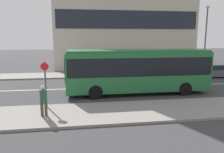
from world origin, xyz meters
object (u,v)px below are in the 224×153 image
at_px(city_bus, 137,68).
at_px(parked_car_0, 212,71).
at_px(pedestrian_near_stop, 43,99).
at_px(street_lamp, 206,33).
at_px(bus_stop_sign, 45,81).

xyz_separation_m(city_bus, parked_car_0, (9.49, 5.36, -1.22)).
height_order(pedestrian_near_stop, street_lamp, street_lamp).
relative_size(city_bus, pedestrian_near_stop, 6.47).
bearing_deg(city_bus, bus_stop_sign, -153.23).
height_order(parked_car_0, bus_stop_sign, bus_stop_sign).
bearing_deg(bus_stop_sign, street_lamp, 32.48).
xyz_separation_m(city_bus, street_lamp, (9.62, 7.17, 2.75)).
distance_m(city_bus, parked_car_0, 10.97).
xyz_separation_m(city_bus, bus_stop_sign, (-6.15, -2.87, -0.18)).
distance_m(bus_stop_sign, street_lamp, 18.92).
relative_size(parked_car_0, street_lamp, 0.59).
bearing_deg(pedestrian_near_stop, bus_stop_sign, 99.68).
relative_size(parked_car_0, bus_stop_sign, 1.67).
xyz_separation_m(pedestrian_near_stop, street_lamp, (15.68, 11.55, 3.57)).
height_order(city_bus, street_lamp, street_lamp).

